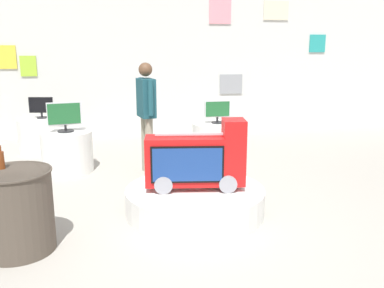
% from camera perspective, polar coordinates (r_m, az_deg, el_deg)
% --- Properties ---
extents(ground_plane, '(30.00, 30.00, 0.00)m').
position_cam_1_polar(ground_plane, '(4.61, -0.29, -10.88)').
color(ground_plane, '#9E998E').
extents(back_wall_display, '(12.75, 0.13, 3.17)m').
position_cam_1_polar(back_wall_display, '(8.94, -5.43, 11.28)').
color(back_wall_display, silver).
rests_on(back_wall_display, ground).
extents(main_display_pedestal, '(1.59, 1.59, 0.29)m').
position_cam_1_polar(main_display_pedestal, '(4.86, 0.41, -7.68)').
color(main_display_pedestal, silver).
rests_on(main_display_pedestal, ground).
extents(novelty_firetruck_tv, '(1.14, 0.49, 0.80)m').
position_cam_1_polar(novelty_firetruck_tv, '(4.71, 0.69, -2.32)').
color(novelty_firetruck_tv, gray).
rests_on(novelty_firetruck_tv, main_display_pedestal).
extents(display_pedestal_left_rear, '(0.83, 0.83, 0.62)m').
position_cam_1_polar(display_pedestal_left_rear, '(7.09, 3.42, 0.39)').
color(display_pedestal_left_rear, silver).
rests_on(display_pedestal_left_rear, ground).
extents(tv_on_left_rear, '(0.44, 0.19, 0.38)m').
position_cam_1_polar(tv_on_left_rear, '(6.99, 3.48, 4.55)').
color(tv_on_left_rear, black).
rests_on(tv_on_left_rear, display_pedestal_left_rear).
extents(display_pedestal_center_rear, '(0.76, 0.76, 0.62)m').
position_cam_1_polar(display_pedestal_center_rear, '(6.66, -16.62, -0.99)').
color(display_pedestal_center_rear, silver).
rests_on(display_pedestal_center_rear, ground).
extents(tv_on_center_rear, '(0.51, 0.24, 0.45)m').
position_cam_1_polar(tv_on_center_rear, '(6.55, -16.95, 3.68)').
color(tv_on_center_rear, black).
rests_on(tv_on_center_rear, display_pedestal_center_rear).
extents(display_pedestal_right_rear, '(0.86, 0.86, 0.62)m').
position_cam_1_polar(display_pedestal_right_rear, '(8.02, -19.56, 1.16)').
color(display_pedestal_right_rear, silver).
rests_on(display_pedestal_right_rear, ground).
extents(tv_on_right_rear, '(0.42, 0.18, 0.38)m').
position_cam_1_polar(tv_on_right_rear, '(7.93, -19.85, 4.83)').
color(tv_on_right_rear, black).
rests_on(tv_on_right_rear, display_pedestal_right_rear).
extents(side_table_round, '(0.70, 0.70, 0.78)m').
position_cam_1_polar(side_table_round, '(4.24, -22.85, -8.33)').
color(side_table_round, '#4C4238').
rests_on(side_table_round, ground).
extents(bottle_on_side_table, '(0.07, 0.07, 0.22)m').
position_cam_1_polar(bottle_on_side_table, '(4.21, -24.60, -1.93)').
color(bottle_on_side_table, brown).
rests_on(bottle_on_side_table, side_table_round).
extents(shopper_browsing_near_truck, '(0.28, 0.55, 1.65)m').
position_cam_1_polar(shopper_browsing_near_truck, '(6.25, -6.23, 4.72)').
color(shopper_browsing_near_truck, gray).
rests_on(shopper_browsing_near_truck, ground).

